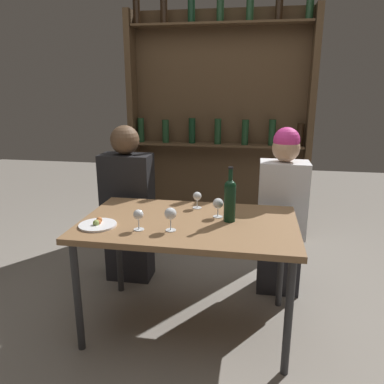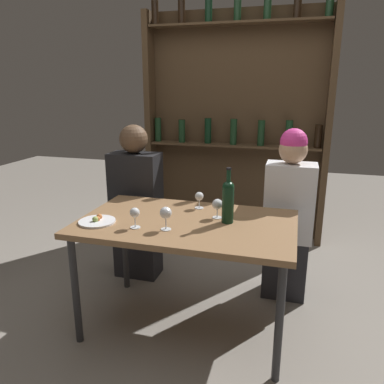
# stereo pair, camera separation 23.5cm
# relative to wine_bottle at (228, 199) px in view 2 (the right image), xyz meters

# --- Properties ---
(ground_plane) EXTENTS (10.00, 10.00, 0.00)m
(ground_plane) POSITION_rel_wine_bottle_xyz_m (-0.24, -0.04, -0.88)
(ground_plane) COLOR gray
(dining_table) EXTENTS (1.31, 0.80, 0.73)m
(dining_table) POSITION_rel_wine_bottle_xyz_m (-0.24, -0.04, -0.21)
(dining_table) COLOR olive
(dining_table) RESTS_ON ground_plane
(wine_rack_wall) EXTENTS (1.82, 0.21, 2.34)m
(wine_rack_wall) POSITION_rel_wine_bottle_xyz_m (-0.24, 1.65, 0.31)
(wine_rack_wall) COLOR #4C3823
(wine_rack_wall) RESTS_ON ground_plane
(wine_bottle) EXTENTS (0.07, 0.07, 0.34)m
(wine_bottle) POSITION_rel_wine_bottle_xyz_m (0.00, 0.00, 0.00)
(wine_bottle) COLOR black
(wine_bottle) RESTS_ON dining_table
(wine_glass_0) EXTENTS (0.06, 0.06, 0.12)m
(wine_glass_0) POSITION_rel_wine_bottle_xyz_m (-0.50, -0.23, -0.06)
(wine_glass_0) COLOR silver
(wine_glass_0) RESTS_ON dining_table
(wine_glass_1) EXTENTS (0.07, 0.07, 0.12)m
(wine_glass_1) POSITION_rel_wine_bottle_xyz_m (-0.08, 0.06, -0.06)
(wine_glass_1) COLOR silver
(wine_glass_1) RESTS_ON dining_table
(wine_glass_2) EXTENTS (0.06, 0.06, 0.11)m
(wine_glass_2) POSITION_rel_wine_bottle_xyz_m (-0.23, 0.21, -0.07)
(wine_glass_2) COLOR silver
(wine_glass_2) RESTS_ON dining_table
(wine_glass_3) EXTENTS (0.07, 0.07, 0.14)m
(wine_glass_3) POSITION_rel_wine_bottle_xyz_m (-0.32, -0.21, -0.05)
(wine_glass_3) COLOR silver
(wine_glass_3) RESTS_ON dining_table
(food_plate_0) EXTENTS (0.22, 0.22, 0.04)m
(food_plate_0) POSITION_rel_wine_bottle_xyz_m (-0.76, -0.21, -0.14)
(food_plate_0) COLOR white
(food_plate_0) RESTS_ON dining_table
(seated_person_left) EXTENTS (0.39, 0.22, 1.24)m
(seated_person_left) POSITION_rel_wine_bottle_xyz_m (-0.83, 0.52, -0.28)
(seated_person_left) COLOR #26262B
(seated_person_left) RESTS_ON ground_plane
(seated_person_right) EXTENTS (0.34, 0.22, 1.25)m
(seated_person_right) POSITION_rel_wine_bottle_xyz_m (0.35, 0.52, -0.26)
(seated_person_right) COLOR #26262B
(seated_person_right) RESTS_ON ground_plane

